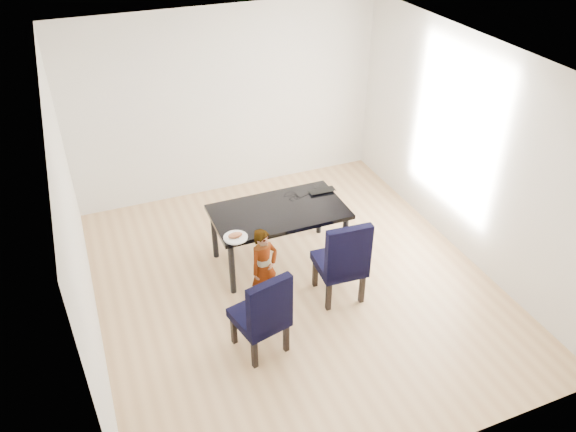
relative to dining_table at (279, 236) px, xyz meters
name	(u,v)px	position (x,y,z in m)	size (l,w,h in m)	color
floor	(294,284)	(0.00, -0.50, -0.38)	(4.50, 5.00, 0.01)	tan
ceiling	(296,62)	(0.00, -0.50, 2.33)	(4.50, 5.00, 0.01)	white
wall_back	(227,103)	(0.00, 2.00, 0.98)	(4.50, 0.01, 2.70)	white
wall_front	(428,350)	(0.00, -3.00, 0.98)	(4.50, 0.01, 2.70)	white
wall_left	(74,232)	(-2.25, -0.50, 0.98)	(0.01, 5.00, 2.70)	silver
wall_right	(469,151)	(2.25, -0.50, 0.98)	(0.01, 5.00, 2.70)	silver
dining_table	(279,236)	(0.00, 0.00, 0.00)	(1.60, 0.90, 0.75)	black
chair_left	(259,310)	(-0.72, -1.30, 0.13)	(0.48, 0.50, 1.01)	black
chair_right	(340,257)	(0.40, -0.85, 0.16)	(0.51, 0.53, 1.07)	black
child	(264,267)	(-0.43, -0.65, 0.11)	(0.36, 0.23, 0.97)	orange
plate	(236,237)	(-0.65, -0.35, 0.38)	(0.27, 0.27, 0.02)	white
sandwich	(235,235)	(-0.66, -0.36, 0.42)	(0.16, 0.08, 0.07)	#9E5B38
laptop	(321,189)	(0.66, 0.24, 0.39)	(0.34, 0.22, 0.03)	black
cable_tangle	(295,198)	(0.28, 0.17, 0.38)	(0.14, 0.14, 0.01)	black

